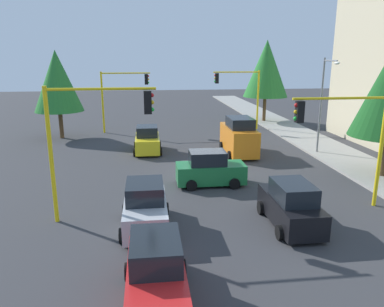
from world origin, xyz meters
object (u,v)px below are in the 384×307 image
object	(u,v)px
traffic_signal_far_left	(240,88)
car_red	(156,274)
car_yellow	(147,140)
traffic_signal_near_left	(346,129)
tree_opposite_side	(57,81)
car_silver	(145,208)
car_green	(210,170)
delivery_van_orange	(239,137)
car_black	(291,206)
street_lamp_curbside	(324,96)
traffic_signal_far_right	(121,90)
traffic_signal_near_right	(92,127)
tree_roadside_far	(266,69)

from	to	relation	value
traffic_signal_far_left	car_red	bearing A→B (deg)	-19.00
car_red	car_yellow	world-z (taller)	same
traffic_signal_near_left	tree_opposite_side	xyz separation A→B (m)	(-18.00, -16.66, 1.17)
traffic_signal_near_left	car_silver	xyz separation A→B (m)	(1.09, -9.25, -2.95)
traffic_signal_near_left	car_green	bearing A→B (deg)	-125.38
delivery_van_orange	car_black	distance (m)	12.27
street_lamp_curbside	car_silver	bearing A→B (deg)	-50.10
traffic_signal_far_left	street_lamp_curbside	world-z (taller)	street_lamp_curbside
traffic_signal_far_right	street_lamp_curbside	distance (m)	18.17
traffic_signal_near_right	tree_opposite_side	size ratio (longest dim) A/B	0.78
delivery_van_orange	car_black	bearing A→B (deg)	-3.48
car_black	car_yellow	world-z (taller)	same
street_lamp_curbside	tree_roadside_far	world-z (taller)	tree_roadside_far
traffic_signal_far_left	traffic_signal_far_right	bearing A→B (deg)	-90.00
traffic_signal_near_left	tree_opposite_side	distance (m)	24.55
tree_roadside_far	car_black	xyz separation A→B (m)	(25.61, -6.92, -4.89)
street_lamp_curbside	car_yellow	xyz separation A→B (m)	(-2.39, -12.64, -3.45)
car_black	car_red	bearing A→B (deg)	-52.36
traffic_signal_near_right	street_lamp_curbside	size ratio (longest dim) A/B	0.85
tree_roadside_far	car_silver	size ratio (longest dim) A/B	2.27
car_green	tree_roadside_far	bearing A→B (deg)	154.65
traffic_signal_near_left	car_silver	size ratio (longest dim) A/B	1.40
traffic_signal_far_left	traffic_signal_near_right	size ratio (longest dim) A/B	0.97
car_red	delivery_van_orange	bearing A→B (deg)	158.48
car_yellow	traffic_signal_far_left	bearing A→B (deg)	131.16
car_yellow	tree_roadside_far	bearing A→B (deg)	132.84
traffic_signal_far_right	delivery_van_orange	distance (m)	13.31
car_black	traffic_signal_near_right	bearing A→B (deg)	-100.98
traffic_signal_far_left	delivery_van_orange	distance (m)	10.07
traffic_signal_near_left	traffic_signal_near_right	bearing A→B (deg)	-90.00
traffic_signal_near_left	tree_roadside_far	bearing A→B (deg)	170.90
tree_opposite_side	traffic_signal_far_left	bearing A→B (deg)	96.82
street_lamp_curbside	tree_roadside_far	xyz separation A→B (m)	(-14.39, 0.30, 1.44)
car_yellow	car_red	bearing A→B (deg)	0.48
tree_opposite_side	tree_roadside_far	world-z (taller)	tree_roadside_far
car_silver	car_green	xyz separation A→B (m)	(-5.09, 3.62, -0.00)
street_lamp_curbside	car_black	xyz separation A→B (m)	(11.22, -6.62, -3.45)
traffic_signal_far_right	street_lamp_curbside	xyz separation A→B (m)	(10.39, 14.90, 0.30)
traffic_signal_near_right	tree_roadside_far	size ratio (longest dim) A/B	0.67
traffic_signal_near_right	car_black	bearing A→B (deg)	79.02
car_black	car_green	bearing A→B (deg)	-155.51
car_black	street_lamp_curbside	bearing A→B (deg)	149.47
delivery_van_orange	car_black	size ratio (longest dim) A/B	1.18
traffic_signal_far_left	delivery_van_orange	world-z (taller)	traffic_signal_far_left
tree_opposite_side	car_red	distance (m)	25.67
traffic_signal_near_left	street_lamp_curbside	world-z (taller)	street_lamp_curbside
tree_roadside_far	car_green	xyz separation A→B (m)	(20.00, -9.48, -4.89)
tree_opposite_side	car_black	distance (m)	24.21
street_lamp_curbside	tree_opposite_side	distance (m)	21.88
traffic_signal_far_right	car_black	world-z (taller)	traffic_signal_far_right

